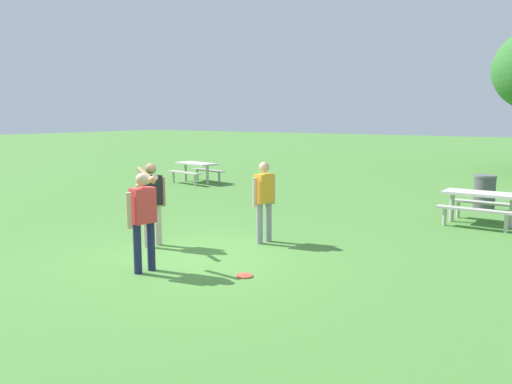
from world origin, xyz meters
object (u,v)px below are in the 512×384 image
frisbee (244,276)px  picnic_table_near (481,201)px  person_bystander (152,198)px  trash_can_beside_table (484,193)px  person_catcher (143,214)px  picnic_table_far (196,168)px  person_thrower (264,197)px

frisbee → picnic_table_near: picnic_table_near is taller
person_bystander → frisbee: person_bystander is taller
frisbee → trash_can_beside_table: bearing=76.6°
person_catcher → picnic_table_far: size_ratio=0.84×
picnic_table_near → person_bystander: bearing=-130.6°
picnic_table_near → picnic_table_far: (-10.57, 2.18, 0.00)m
person_bystander → picnic_table_near: 7.61m
person_catcher → trash_can_beside_table: size_ratio=1.71×
picnic_table_far → trash_can_beside_table: size_ratio=2.03×
person_bystander → picnic_table_far: bearing=125.3°
frisbee → trash_can_beside_table: trash_can_beside_table is taller
person_catcher → picnic_table_far: 11.45m
person_thrower → picnic_table_near: size_ratio=0.94×
picnic_table_far → trash_can_beside_table: (10.26, -0.11, -0.08)m
person_bystander → trash_can_beside_table: person_bystander is taller
frisbee → picnic_table_far: size_ratio=0.14×
person_thrower → person_catcher: 2.83m
person_catcher → picnic_table_near: (3.84, 7.08, -0.40)m
person_bystander → trash_can_beside_table: size_ratio=1.71×
person_thrower → person_bystander: bearing=-138.6°
person_catcher → trash_can_beside_table: bearing=68.9°
person_thrower → picnic_table_far: size_ratio=0.84×
picnic_table_far → person_bystander: bearing=-54.7°
person_thrower → picnic_table_far: person_thrower is taller
person_catcher → trash_can_beside_table: 9.81m
person_bystander → frisbee: 2.86m
picnic_table_far → picnic_table_near: bearing=-11.6°
person_thrower → picnic_table_near: 5.43m
picnic_table_far → frisbee: bearing=-46.0°
frisbee → person_catcher: bearing=-155.4°
person_bystander → picnic_table_near: bearing=49.4°
person_catcher → person_bystander: size_ratio=1.00×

